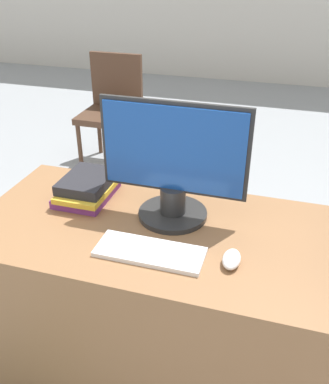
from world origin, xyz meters
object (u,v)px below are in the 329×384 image
(monitor, at_px, (173,165))
(mouse, at_px, (232,259))
(keyboard, at_px, (150,252))
(book_stack, at_px, (87,187))
(far_chair, at_px, (112,105))

(monitor, relative_size, mouse, 5.19)
(keyboard, relative_size, book_stack, 1.29)
(keyboard, bearing_deg, monitor, 88.10)
(monitor, height_order, mouse, monitor)
(monitor, distance_m, book_stack, 0.40)
(keyboard, distance_m, mouse, 0.27)
(monitor, xyz_separation_m, mouse, (0.26, -0.22, -0.19))
(monitor, xyz_separation_m, book_stack, (-0.37, 0.03, -0.17))
(keyboard, height_order, mouse, mouse)
(mouse, distance_m, book_stack, 0.67)
(monitor, bearing_deg, mouse, -40.65)
(keyboard, relative_size, far_chair, 0.40)
(monitor, bearing_deg, book_stack, 174.90)
(keyboard, height_order, book_stack, book_stack)
(keyboard, xyz_separation_m, far_chair, (-1.03, 2.07, -0.24))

